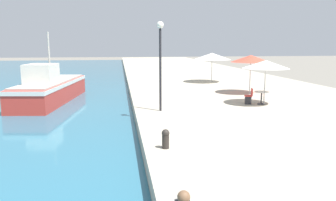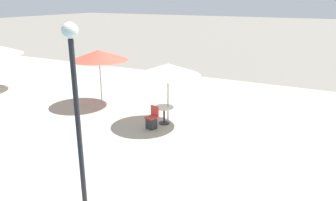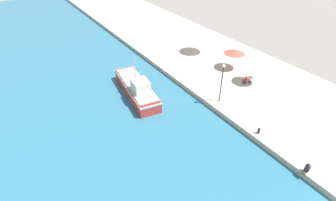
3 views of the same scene
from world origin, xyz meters
TOP-DOWN VIEW (x-y plane):
  - quay_promenade at (8.00, 37.00)m, footprint 16.00×90.00m
  - fishing_boat_near at (-5.54, 22.47)m, footprint 3.77×9.84m
  - cafe_umbrella_pink at (7.43, 16.40)m, footprint 2.62×2.62m
  - cafe_umbrella_white at (8.25, 20.55)m, footprint 2.76×2.76m
  - cafe_umbrella_striped at (7.49, 27.49)m, footprint 3.33×3.33m
  - cafe_table at (7.32, 16.53)m, footprint 0.80×0.80m
  - cafe_chair_left at (6.62, 16.72)m, footprint 0.52×0.50m
  - person_at_quay at (0.24, 4.02)m, footprint 0.54×0.36m
  - mooring_bollard at (0.72, 9.35)m, footprint 0.26×0.26m
  - lamppost at (1.33, 15.55)m, footprint 0.36×0.36m

SIDE VIEW (x-z plane):
  - quay_promenade at x=8.00m, z-range 0.00..0.60m
  - cafe_chair_left at x=6.62m, z-range 0.47..1.38m
  - mooring_bollard at x=0.72m, z-range 0.63..1.28m
  - fishing_boat_near at x=-5.54m, z-range -1.42..3.39m
  - person_at_quay at x=0.24m, z-range 0.54..1.55m
  - cafe_table at x=7.32m, z-range 0.77..1.51m
  - cafe_umbrella_pink at x=7.43m, z-range 1.64..4.18m
  - cafe_umbrella_striped at x=7.49m, z-range 1.63..4.26m
  - cafe_umbrella_white at x=8.25m, z-range 1.70..4.38m
  - lamppost at x=1.33m, z-range 1.42..5.98m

